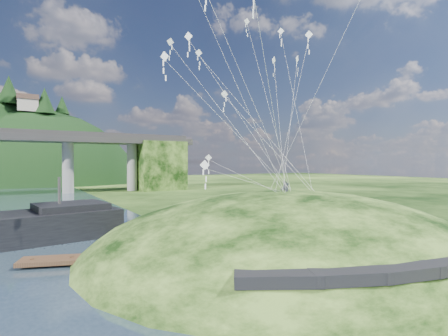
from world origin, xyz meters
TOP-DOWN VIEW (x-y plane):
  - ground at (0.00, 0.00)m, footprint 320.00×320.00m
  - grass_hill at (8.00, 2.00)m, footprint 36.00×32.00m
  - footpath at (7.46, -9.74)m, footprint 22.29×5.84m
  - wooden_dock at (-6.10, 5.87)m, footprint 12.38×5.95m
  - kite_flyers at (9.68, 4.27)m, footprint 3.09×3.59m
  - kite_swarm at (5.10, 5.42)m, footprint 16.26×17.33m

SIDE VIEW (x-z plane):
  - grass_hill at x=8.00m, z-range -8.00..5.00m
  - ground at x=0.00m, z-range 0.00..0.00m
  - wooden_dock at x=-6.10m, z-range -0.05..0.83m
  - footpath at x=7.46m, z-range 1.67..2.50m
  - kite_flyers at x=9.68m, z-range 4.85..6.53m
  - kite_swarm at x=5.10m, z-range 9.00..28.00m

